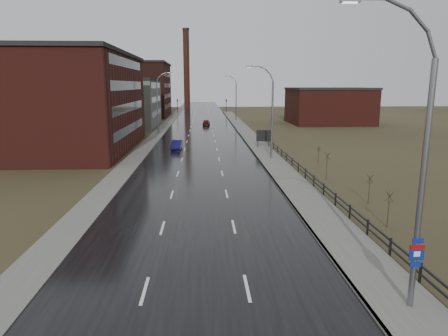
{
  "coord_description": "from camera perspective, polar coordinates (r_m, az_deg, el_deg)",
  "views": [
    {
      "loc": [
        0.4,
        -12.48,
        9.05
      ],
      "look_at": [
        1.9,
        16.56,
        3.0
      ],
      "focal_mm": 32.0,
      "sensor_mm": 36.0,
      "label": 1
    }
  ],
  "objects": [
    {
      "name": "shrub_f",
      "position": [
        48.54,
        13.35,
        1.96
      ],
      "size": [
        0.48,
        0.5,
        1.99
      ],
      "color": "#382D23",
      "rests_on": "ground"
    },
    {
      "name": "shrub_d",
      "position": [
        32.8,
        20.05,
        -2.75
      ],
      "size": [
        0.55,
        0.58,
        2.34
      ],
      "color": "#382D23",
      "rests_on": "ground"
    },
    {
      "name": "guardrail",
      "position": [
        33.4,
        14.4,
        -3.08
      ],
      "size": [
        0.1,
        53.05,
        1.1
      ],
      "color": "black",
      "rests_on": "ground"
    },
    {
      "name": "warehouse_mid",
      "position": [
        92.41,
        -14.63,
        9.03
      ],
      "size": [
        16.32,
        20.4,
        10.5
      ],
      "color": "slate",
      "rests_on": "ground"
    },
    {
      "name": "traffic_light_right",
      "position": [
        132.77,
        0.32,
        9.83
      ],
      "size": [
        0.58,
        2.73,
        5.3
      ],
      "color": "black",
      "rests_on": "ground"
    },
    {
      "name": "car_far",
      "position": [
        91.93,
        -2.55,
        6.5
      ],
      "size": [
        1.83,
        3.95,
        1.31
      ],
      "primitive_type": "imported",
      "rotation": [
        0.0,
        0.0,
        3.07
      ],
      "color": "#54160E",
      "rests_on": "ground"
    },
    {
      "name": "sidewalk_right",
      "position": [
        49.01,
        6.72,
        1.14
      ],
      "size": [
        3.2,
        180.0,
        0.18
      ],
      "primitive_type": "cube",
      "color": "#595651",
      "rests_on": "ground"
    },
    {
      "name": "shrub_e",
      "position": [
        39.92,
        14.48,
        0.42
      ],
      "size": [
        0.65,
        0.68,
        2.75
      ],
      "color": "#382D23",
      "rests_on": "ground"
    },
    {
      "name": "streetlight_right_mid",
      "position": [
        49.26,
        6.57,
        7.94
      ],
      "size": [
        3.36,
        0.28,
        11.35
      ],
      "color": "slate",
      "rests_on": "ground"
    },
    {
      "name": "curb_right",
      "position": [
        48.78,
        4.96,
        1.12
      ],
      "size": [
        0.16,
        180.0,
        0.18
      ],
      "primitive_type": "cube",
      "color": "slate",
      "rests_on": "ground"
    },
    {
      "name": "road",
      "position": [
        73.04,
        -3.27,
        4.64
      ],
      "size": [
        14.0,
        300.0,
        0.06
      ],
      "primitive_type": "cube",
      "color": "black",
      "rests_on": "ground"
    },
    {
      "name": "smokestack",
      "position": [
        162.74,
        -5.38,
        13.97
      ],
      "size": [
        2.7,
        2.7,
        30.7
      ],
      "color": "#331611",
      "rests_on": "ground"
    },
    {
      "name": "streetlight_left",
      "position": [
        74.99,
        -9.28,
        9.15
      ],
      "size": [
        3.36,
        0.28,
        11.35
      ],
      "color": "slate",
      "rests_on": "ground"
    },
    {
      "name": "traffic_light_left",
      "position": [
        132.82,
        -6.69,
        9.75
      ],
      "size": [
        0.58,
        2.73,
        5.3
      ],
      "color": "black",
      "rests_on": "ground"
    },
    {
      "name": "shrub_c",
      "position": [
        27.94,
        22.46,
        -5.31
      ],
      "size": [
        0.57,
        0.6,
        2.41
      ],
      "color": "#382D23",
      "rests_on": "ground"
    },
    {
      "name": "warehouse_near",
      "position": [
        61.38,
        -23.65,
        8.64
      ],
      "size": [
        22.44,
        28.56,
        13.5
      ],
      "color": "#471914",
      "rests_on": "ground"
    },
    {
      "name": "streetlight_right_far",
      "position": [
        102.85,
        1.57,
        9.96
      ],
      "size": [
        3.36,
        0.28,
        11.35
      ],
      "color": "slate",
      "rests_on": "ground"
    },
    {
      "name": "warehouse_far",
      "position": [
        122.74,
        -14.21,
        10.8
      ],
      "size": [
        26.52,
        24.48,
        15.5
      ],
      "color": "#331611",
      "rests_on": "ground"
    },
    {
      "name": "billboard",
      "position": [
        58.21,
        5.67,
        4.53
      ],
      "size": [
        2.11,
        0.17,
        2.7
      ],
      "color": "black",
      "rests_on": "ground"
    },
    {
      "name": "sidewalk_left",
      "position": [
        73.54,
        -9.69,
        4.56
      ],
      "size": [
        2.4,
        260.0,
        0.12
      ],
      "primitive_type": "cube",
      "color": "#595651",
      "rests_on": "ground"
    },
    {
      "name": "streetlight_main",
      "position": [
        16.84,
        25.73,
        0.34
      ],
      "size": [
        3.91,
        0.29,
        12.11
      ],
      "color": "slate",
      "rests_on": "ground"
    },
    {
      "name": "car_near",
      "position": [
        57.41,
        -6.75,
        3.26
      ],
      "size": [
        1.58,
        4.0,
        1.3
      ],
      "primitive_type": "imported",
      "rotation": [
        0.0,
        0.0,
        -0.05
      ],
      "color": "#110E48",
      "rests_on": "ground"
    },
    {
      "name": "building_right",
      "position": [
        99.22,
        14.75,
        8.6
      ],
      "size": [
        18.36,
        16.32,
        8.5
      ],
      "color": "#471914",
      "rests_on": "ground"
    }
  ]
}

